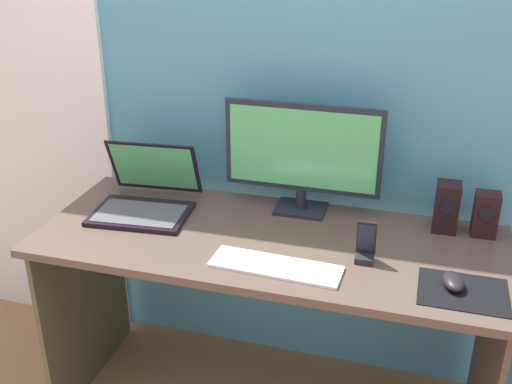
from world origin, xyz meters
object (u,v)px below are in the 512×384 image
at_px(mouse, 453,281).
at_px(keyboard_external, 276,267).
at_px(laptop, 145,198).
at_px(monitor, 302,154).
at_px(speaker_right, 486,214).
at_px(phone_in_dock, 365,247).
at_px(speaker_near_monitor, 447,207).

bearing_deg(mouse, keyboard_external, 173.03).
xyz_separation_m(laptop, keyboard_external, (0.55, -0.26, -0.04)).
height_order(monitor, laptop, monitor).
height_order(speaker_right, mouse, speaker_right).
relative_size(monitor, phone_in_dock, 4.01).
xyz_separation_m(speaker_right, mouse, (-0.10, -0.36, -0.05)).
bearing_deg(phone_in_dock, mouse, -17.24).
height_order(speaker_right, speaker_near_monitor, speaker_near_monitor).
relative_size(speaker_right, laptop, 0.41).
bearing_deg(monitor, laptop, -164.56).
xyz_separation_m(mouse, phone_in_dock, (-0.26, 0.08, 0.03)).
xyz_separation_m(keyboard_external, phone_in_dock, (0.25, 0.12, 0.04)).
bearing_deg(monitor, keyboard_external, -88.26).
bearing_deg(mouse, monitor, 133.78).
distance_m(laptop, mouse, 1.09).
height_order(laptop, phone_in_dock, laptop).
distance_m(speaker_right, speaker_near_monitor, 0.13).
bearing_deg(phone_in_dock, speaker_near_monitor, 49.97).
relative_size(keyboard_external, mouse, 4.01).
height_order(speaker_near_monitor, mouse, speaker_near_monitor).
xyz_separation_m(monitor, mouse, (0.53, -0.37, -0.20)).
bearing_deg(keyboard_external, speaker_near_monitor, 42.06).
relative_size(laptop, phone_in_dock, 2.63).
relative_size(speaker_right, keyboard_external, 0.38).
distance_m(speaker_near_monitor, keyboard_external, 0.63).
bearing_deg(keyboard_external, phone_in_dock, 28.14).
xyz_separation_m(monitor, speaker_right, (0.62, -0.01, -0.14)).
bearing_deg(laptop, monitor, 15.44).
relative_size(speaker_right, mouse, 1.51).
distance_m(monitor, mouse, 0.67).
xyz_separation_m(speaker_right, laptop, (-1.16, -0.14, -0.03)).
relative_size(monitor, speaker_near_monitor, 3.26).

